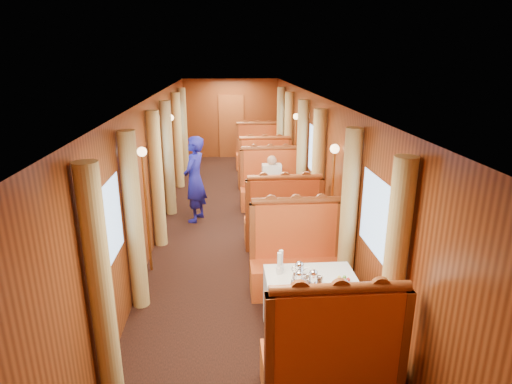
{
  "coord_description": "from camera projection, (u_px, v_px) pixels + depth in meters",
  "views": [
    {
      "loc": [
        -0.21,
        -7.84,
        3.19
      ],
      "look_at": [
        0.28,
        -1.16,
        1.05
      ],
      "focal_mm": 30.0,
      "sensor_mm": 36.0,
      "label": 1
    }
  ],
  "objects": [
    {
      "name": "banquette_near_aft",
      "position": [
        296.0,
        262.0,
        5.99
      ],
      "size": [
        1.3,
        0.55,
        1.34
      ],
      "color": "#B32713",
      "rests_on": "floor"
    },
    {
      "name": "window_right_mid",
      "position": [
        315.0,
        152.0,
        8.09
      ],
      "size": [
        0.01,
        1.2,
        0.9
      ],
      "primitive_type": null,
      "rotation": [
        1.57,
        0.0,
        -1.57
      ],
      "color": "#84ADE0",
      "rests_on": "wall_right"
    },
    {
      "name": "passenger",
      "position": [
        272.0,
        178.0,
        8.97
      ],
      "size": [
        0.4,
        0.44,
        0.76
      ],
      "color": "beige",
      "rests_on": "banquette_mid_aft"
    },
    {
      "name": "sconce_left_aft",
      "position": [
        172.0,
        140.0,
        9.58
      ],
      "size": [
        0.14,
        0.14,
        1.95
      ],
      "color": "#BF8C3F",
      "rests_on": "floor"
    },
    {
      "name": "sconce_left_fore",
      "position": [
        145.0,
        185.0,
        6.25
      ],
      "size": [
        0.14,
        0.14,
        1.95
      ],
      "color": "#BF8C3F",
      "rests_on": "floor"
    },
    {
      "name": "curtain_right_mid_b",
      "position": [
        302.0,
        157.0,
        8.91
      ],
      "size": [
        0.22,
        0.22,
        2.35
      ],
      "primitive_type": "cylinder",
      "color": "tan",
      "rests_on": "floor"
    },
    {
      "name": "curtain_left_far_a",
      "position": [
        178.0,
        141.0,
        10.56
      ],
      "size": [
        0.22,
        0.22,
        2.35
      ],
      "primitive_type": "cylinder",
      "color": "tan",
      "rests_on": "floor"
    },
    {
      "name": "window_left_mid",
      "position": [
        156.0,
        154.0,
        7.89
      ],
      "size": [
        0.01,
        1.2,
        0.9
      ],
      "primitive_type": null,
      "rotation": [
        1.57,
        0.0,
        1.57
      ],
      "color": "#84ADE0",
      "rests_on": "wall_left"
    },
    {
      "name": "curtain_left_mid_b",
      "position": [
        168.0,
        159.0,
        8.72
      ],
      "size": [
        0.22,
        0.22,
        2.35
      ],
      "primitive_type": "cylinder",
      "color": "tan",
      "rests_on": "floor"
    },
    {
      "name": "wall_left",
      "position": [
        156.0,
        165.0,
        7.95
      ],
      "size": [
        0.01,
        12.0,
        2.5
      ],
      "primitive_type": null,
      "rotation": [
        1.57,
        0.0,
        1.57
      ],
      "color": "brown",
      "rests_on": "floor"
    },
    {
      "name": "curtain_left_far_b",
      "position": [
        183.0,
        130.0,
        12.04
      ],
      "size": [
        0.22,
        0.22,
        2.35
      ],
      "primitive_type": "cylinder",
      "color": "tan",
      "rests_on": "floor"
    },
    {
      "name": "cup_inboard",
      "position": [
        279.0,
        265.0,
        4.99
      ],
      "size": [
        0.08,
        0.08,
        0.26
      ],
      "rotation": [
        0.0,
        0.0,
        0.15
      ],
      "color": "white",
      "rests_on": "table_near"
    },
    {
      "name": "teapot_back",
      "position": [
        299.0,
        270.0,
        4.95
      ],
      "size": [
        0.18,
        0.14,
        0.14
      ],
      "primitive_type": null,
      "rotation": [
        0.0,
        0.0,
        -0.08
      ],
      "color": "silver",
      "rests_on": "tea_tray"
    },
    {
      "name": "window_left_far",
      "position": [
        176.0,
        125.0,
        11.21
      ],
      "size": [
        0.01,
        1.2,
        0.9
      ],
      "primitive_type": null,
      "rotation": [
        1.57,
        0.0,
        1.57
      ],
      "color": "#84ADE0",
      "rests_on": "wall_left"
    },
    {
      "name": "ceiling",
      "position": [
        236.0,
        96.0,
        7.67
      ],
      "size": [
        3.0,
        12.0,
        0.01
      ],
      "primitive_type": null,
      "rotation": [
        3.14,
        0.0,
        0.0
      ],
      "color": "silver",
      "rests_on": "wall_left"
    },
    {
      "name": "curtain_right_near_a",
      "position": [
        394.0,
        276.0,
        4.1
      ],
      "size": [
        0.22,
        0.22,
        2.35
      ],
      "primitive_type": "cylinder",
      "color": "tan",
      "rests_on": "floor"
    },
    {
      "name": "curtain_right_mid_a",
      "position": [
        318.0,
        177.0,
        7.43
      ],
      "size": [
        0.22,
        0.22,
        2.35
      ],
      "primitive_type": "cylinder",
      "color": "tan",
      "rests_on": "floor"
    },
    {
      "name": "curtain_left_mid_a",
      "position": [
        157.0,
        180.0,
        7.24
      ],
      "size": [
        0.22,
        0.22,
        2.35
      ],
      "primitive_type": "cylinder",
      "color": "tan",
      "rests_on": "floor"
    },
    {
      "name": "banquette_near_fwd",
      "position": [
        331.0,
        360.0,
        4.07
      ],
      "size": [
        1.3,
        0.55,
        1.34
      ],
      "color": "#B32713",
      "rests_on": "floor"
    },
    {
      "name": "curtain_right_near_b",
      "position": [
        349.0,
        217.0,
        5.59
      ],
      "size": [
        0.22,
        0.22,
        2.35
      ],
      "primitive_type": "cylinder",
      "color": "tan",
      "rests_on": "floor"
    },
    {
      "name": "rose_vase_mid",
      "position": [
        275.0,
        179.0,
        8.19
      ],
      "size": [
        0.06,
        0.06,
        0.36
      ],
      "rotation": [
        0.0,
        0.0,
        -0.07
      ],
      "color": "silver",
      "rests_on": "table_mid"
    },
    {
      "name": "sconce_right_fore",
      "position": [
        333.0,
        181.0,
        6.44
      ],
      "size": [
        0.14,
        0.14,
        1.95
      ],
      "color": "#BF8C3F",
      "rests_on": "floor"
    },
    {
      "name": "banquette_mid_aft",
      "position": [
        270.0,
        188.0,
        9.32
      ],
      "size": [
        1.3,
        0.55,
        1.34
      ],
      "color": "#B32713",
      "rests_on": "floor"
    },
    {
      "name": "sconce_right_aft",
      "position": [
        296.0,
        138.0,
        9.77
      ],
      "size": [
        0.14,
        0.14,
        1.95
      ],
      "color": "#BF8C3F",
      "rests_on": "floor"
    },
    {
      "name": "floor",
      "position": [
        238.0,
        225.0,
        8.43
      ],
      "size": [
        3.0,
        12.0,
        0.01
      ],
      "primitive_type": null,
      "color": "black",
      "rests_on": "ground"
    },
    {
      "name": "wall_far",
      "position": [
        231.0,
        119.0,
        13.75
      ],
      "size": [
        3.0,
        0.01,
        2.5
      ],
      "primitive_type": null,
      "rotation": [
        1.57,
        0.0,
        0.0
      ],
      "color": "brown",
      "rests_on": "floor"
    },
    {
      "name": "window_left_near",
      "position": [
        107.0,
        227.0,
        4.56
      ],
      "size": [
        0.01,
        1.2,
        0.9
      ],
      "primitive_type": null,
      "rotation": [
        1.57,
        0.0,
        1.57
      ],
      "color": "#84ADE0",
      "rests_on": "wall_left"
    },
    {
      "name": "teapot_left",
      "position": [
        299.0,
        279.0,
        4.78
      ],
      "size": [
        0.17,
        0.14,
        0.12
      ],
      "primitive_type": null,
      "rotation": [
        0.0,
        0.0,
        0.21
      ],
      "color": "silver",
      "rests_on": "tea_tray"
    },
    {
      "name": "doorway_far",
      "position": [
        231.0,
        127.0,
        13.8
      ],
      "size": [
        0.8,
        0.04,
        2.0
      ],
      "primitive_type": "cube",
      "color": "brown",
      "rests_on": "floor"
    },
    {
      "name": "rose_vase_far",
      "position": [
        261.0,
        144.0,
        11.49
      ],
      "size": [
        0.06,
        0.06,
        0.36
      ],
      "rotation": [
        0.0,
        0.0,
        -0.04
      ],
      "color": "silver",
      "rests_on": "table_far"
    },
    {
      "name": "table_far",
      "position": [
        261.0,
        163.0,
        11.69
      ],
      "size": [
        1.05,
        0.72,
        0.75
      ],
      "primitive_type": "cube",
      "color": "white",
      "rests_on": "floor"
    },
    {
      "name": "banquette_far_fwd",
      "position": [
        264.0,
        171.0,
        10.72
      ],
      "size": [
        1.3,
        0.55,
        1.34
      ],
      "color": "#B32713",
      "rests_on": "floor"
    },
    {
      "name": "cup_outboard",
      "position": [
        281.0,
        263.0,
        5.05
      ],
      "size": [
        0.08,
        0.08,
        0.26
      ],
      "rotation": [
        0.0,
        0.0,
        -0.3
      ],
      "color": "white",
      "rests_on": "table_near"
    },
    {
      "name": "curtain_right_far_a",
      "position": [
        288.0,
        139.0,
        10.75
      ],
      "size": [
        0.22,
        0.22,
        2.35
      ],
      "primitive_type": "cylinder",
      "color": "tan",
      "rests_on": "floor"
    },
    {
      "name": "window_right_far",
      "position": [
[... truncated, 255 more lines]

